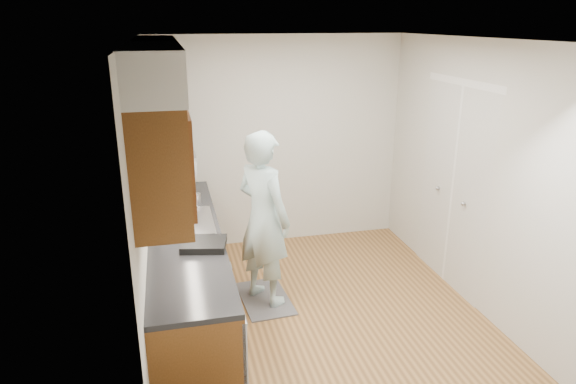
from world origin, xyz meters
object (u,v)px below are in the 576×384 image
Objects in this scene: person at (263,207)px; soda_can at (191,200)px; soap_bottle_a at (167,196)px; steel_can at (198,199)px; dish_rack at (204,244)px; soap_bottle_b at (188,192)px; soap_bottle_c at (178,186)px.

person is 0.71m from soda_can.
soap_bottle_a is (-0.88, 0.24, 0.10)m from person.
steel_can is at bearing 30.83° from soda_can.
soda_can is (0.23, 0.05, -0.08)m from soap_bottle_a.
dish_rack is at bearing 104.60° from person.
soap_bottle_b is 1.13m from dish_rack.
soap_bottle_a is 0.82× the size of dish_rack.
steel_can is at bearing 17.08° from soap_bottle_a.
soda_can is (0.02, -0.15, -0.03)m from soap_bottle_b.
dish_rack is (0.07, -1.13, -0.07)m from soap_bottle_b.
soap_bottle_c reaches higher than soda_can.
dish_rack is at bearing -91.17° from steel_can.
steel_can is (0.17, -0.38, -0.02)m from soap_bottle_c.
soap_bottle_a reaches higher than soda_can.
soap_bottle_b is at bearing 105.06° from dish_rack.
soap_bottle_a is at bearing -167.31° from soda_can.
soap_bottle_a is at bearing 40.74° from person.
soap_bottle_a is 2.51× the size of steel_can.
steel_can reaches higher than dish_rack.
person reaches higher than soap_bottle_b.
soda_can is (0.11, -0.42, -0.01)m from soap_bottle_c.
person is 17.20× the size of steel_can.
soap_bottle_b reaches higher than steel_can.
soap_bottle_c is (-0.08, 0.27, -0.02)m from soap_bottle_b.
soap_bottle_b is 1.71× the size of steel_can.
dish_rack is at bearing -86.56° from soap_bottle_b.
soap_bottle_a reaches higher than soap_bottle_b.
soap_bottle_a is 1.82× the size of soap_bottle_c.
soap_bottle_b is 1.24× the size of soap_bottle_c.
person is 10.06× the size of soap_bottle_b.
soda_can is at bearing 104.14° from dish_rack.
soap_bottle_b is (-0.68, 0.44, 0.06)m from person.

